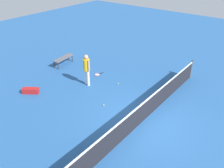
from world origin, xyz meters
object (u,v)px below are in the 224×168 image
object	(u,v)px
player_near_side	(87,67)
tennis_ball_midcourt	(118,83)
tennis_racket_near_player	(98,74)
tennis_ball_near_player	(104,105)
equipment_bag	(30,91)
tennis_ball_by_net	(113,132)
courtside_bench	(63,58)

from	to	relation	value
player_near_side	tennis_ball_midcourt	bearing A→B (deg)	130.10
tennis_racket_near_player	player_near_side	bearing A→B (deg)	15.25
tennis_racket_near_player	tennis_ball_near_player	world-z (taller)	tennis_ball_near_player
player_near_side	equipment_bag	world-z (taller)	player_near_side
equipment_bag	tennis_ball_near_player	bearing A→B (deg)	111.09
tennis_ball_near_player	tennis_ball_midcourt	size ratio (longest dim) A/B	1.00
tennis_racket_near_player	tennis_ball_midcourt	size ratio (longest dim) A/B	9.17
player_near_side	tennis_ball_near_player	xyz separation A→B (m)	(1.01, 1.96, -0.98)
tennis_racket_near_player	equipment_bag	world-z (taller)	equipment_bag
tennis_ball_by_net	tennis_ball_midcourt	xyz separation A→B (m)	(-3.28, -2.20, 0.00)
tennis_racket_near_player	tennis_ball_by_net	bearing A→B (deg)	47.70
tennis_ball_midcourt	equipment_bag	distance (m)	4.53
courtside_bench	equipment_bag	bearing A→B (deg)	20.39
tennis_ball_near_player	tennis_ball_midcourt	bearing A→B (deg)	-160.93
tennis_ball_by_net	tennis_ball_midcourt	world-z (taller)	same
tennis_ball_by_net	tennis_ball_midcourt	size ratio (longest dim) A/B	1.00
tennis_racket_near_player	tennis_ball_near_player	size ratio (longest dim) A/B	9.17
player_near_side	tennis_ball_by_net	distance (m)	4.22
courtside_bench	player_near_side	bearing A→B (deg)	71.41
tennis_ball_near_player	courtside_bench	xyz separation A→B (m)	(-2.00, -4.89, 0.38)
tennis_ball_near_player	tennis_ball_midcourt	xyz separation A→B (m)	(-2.07, -0.71, 0.00)
tennis_ball_near_player	tennis_racket_near_player	bearing A→B (deg)	-134.15
equipment_bag	player_near_side	bearing A→B (deg)	145.40
tennis_ball_near_player	tennis_ball_by_net	world-z (taller)	same
tennis_ball_near_player	equipment_bag	size ratio (longest dim) A/B	0.08
player_near_side	tennis_racket_near_player	world-z (taller)	player_near_side
player_near_side	tennis_racket_near_player	bearing A→B (deg)	-164.75
tennis_ball_near_player	equipment_bag	distance (m)	3.89
player_near_side	courtside_bench	bearing A→B (deg)	-108.59
tennis_racket_near_player	courtside_bench	xyz separation A→B (m)	(0.23, -2.60, 0.40)
tennis_ball_by_net	player_near_side	bearing A→B (deg)	-122.83
tennis_ball_midcourt	equipment_bag	xyz separation A→B (m)	(3.47, -2.91, 0.11)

